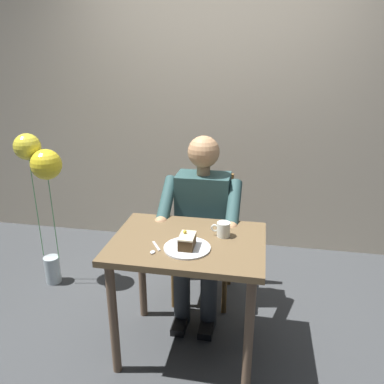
# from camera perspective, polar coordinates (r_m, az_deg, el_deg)

# --- Properties ---
(ground_plane) EXTENTS (14.00, 14.00, 0.00)m
(ground_plane) POSITION_cam_1_polar(r_m,az_deg,el_deg) (2.55, -0.55, -22.25)
(ground_plane) COLOR #3C3E40
(cafe_rear_panel) EXTENTS (6.40, 0.12, 3.00)m
(cafe_rear_panel) POSITION_cam_1_polar(r_m,az_deg,el_deg) (3.40, 4.51, 16.26)
(cafe_rear_panel) COLOR beige
(cafe_rear_panel) RESTS_ON ground
(dining_table) EXTENTS (0.85, 0.63, 0.74)m
(dining_table) POSITION_cam_1_polar(r_m,az_deg,el_deg) (2.18, -0.61, -9.98)
(dining_table) COLOR brown
(dining_table) RESTS_ON ground
(chair) EXTENTS (0.42, 0.42, 0.91)m
(chair) POSITION_cam_1_polar(r_m,az_deg,el_deg) (2.79, 1.94, -5.75)
(chair) COLOR brown
(chair) RESTS_ON ground
(seated_person) EXTENTS (0.53, 0.58, 1.22)m
(seated_person) POSITION_cam_1_polar(r_m,az_deg,el_deg) (2.58, 1.38, -4.62)
(seated_person) COLOR #2B4A4A
(seated_person) RESTS_ON ground
(dessert_plate) EXTENTS (0.25, 0.25, 0.01)m
(dessert_plate) POSITION_cam_1_polar(r_m,az_deg,el_deg) (2.04, -0.74, -8.39)
(dessert_plate) COLOR white
(dessert_plate) RESTS_ON dining_table
(cake_slice) EXTENTS (0.08, 0.12, 0.09)m
(cake_slice) POSITION_cam_1_polar(r_m,az_deg,el_deg) (2.02, -0.74, -7.38)
(cake_slice) COLOR #432E16
(cake_slice) RESTS_ON dessert_plate
(coffee_cup) EXTENTS (0.11, 0.08, 0.08)m
(coffee_cup) POSITION_cam_1_polar(r_m,az_deg,el_deg) (2.16, 4.71, -5.57)
(coffee_cup) COLOR silver
(coffee_cup) RESTS_ON dining_table
(dessert_spoon) EXTENTS (0.07, 0.14, 0.01)m
(dessert_spoon) POSITION_cam_1_polar(r_m,az_deg,el_deg) (2.03, -5.68, -8.56)
(dessert_spoon) COLOR silver
(dessert_spoon) RESTS_ON dining_table
(balloon_display) EXTENTS (0.36, 0.24, 1.19)m
(balloon_display) POSITION_cam_1_polar(r_m,az_deg,el_deg) (2.95, -21.77, 2.20)
(balloon_display) COLOR #B2C1C6
(balloon_display) RESTS_ON ground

